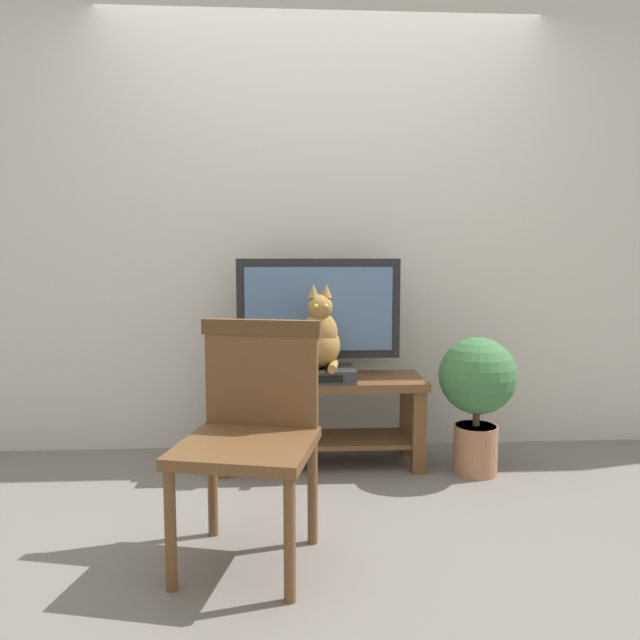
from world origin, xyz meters
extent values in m
plane|color=slate|center=(0.00, 0.00, 0.00)|extent=(12.00, 12.00, 0.00)
cube|color=beige|center=(0.00, 0.86, 1.40)|extent=(7.00, 0.12, 2.80)
cube|color=brown|center=(-0.03, 0.48, 0.46)|extent=(1.12, 0.41, 0.04)
cube|color=brown|center=(-0.54, 0.32, 0.22)|extent=(0.07, 0.07, 0.44)
cube|color=brown|center=(0.48, 0.32, 0.22)|extent=(0.07, 0.07, 0.44)
cube|color=brown|center=(-0.54, 0.63, 0.22)|extent=(0.07, 0.07, 0.44)
cube|color=brown|center=(0.48, 0.63, 0.22)|extent=(0.07, 0.07, 0.44)
cube|color=brown|center=(-0.03, 0.48, 0.14)|extent=(1.02, 0.33, 0.02)
cube|color=black|center=(-0.03, 0.56, 0.50)|extent=(0.37, 0.20, 0.03)
cube|color=black|center=(-0.03, 0.56, 0.54)|extent=(0.06, 0.04, 0.07)
cube|color=black|center=(-0.03, 0.56, 0.85)|extent=(0.89, 0.05, 0.54)
cube|color=#4C6B93|center=(-0.03, 0.53, 0.85)|extent=(0.80, 0.01, 0.45)
sphere|color=#2672F2|center=(0.39, 0.52, 0.60)|extent=(0.01, 0.01, 0.01)
cube|color=#2D2D30|center=(-0.03, 0.41, 0.52)|extent=(0.36, 0.28, 0.07)
cube|color=black|center=(-0.03, 0.27, 0.52)|extent=(0.22, 0.01, 0.03)
ellipsoid|color=olive|center=(-0.03, 0.41, 0.67)|extent=(0.21, 0.23, 0.23)
ellipsoid|color=olive|center=(-0.03, 0.38, 0.74)|extent=(0.18, 0.15, 0.21)
sphere|color=olive|center=(-0.03, 0.37, 0.87)|extent=(0.13, 0.13, 0.13)
cone|color=olive|center=(-0.07, 0.37, 0.96)|extent=(0.06, 0.06, 0.07)
cone|color=olive|center=(0.00, 0.37, 0.96)|extent=(0.06, 0.06, 0.07)
sphere|color=#B2C64C|center=(-0.06, 0.31, 0.88)|extent=(0.02, 0.02, 0.02)
sphere|color=#B2C64C|center=(-0.01, 0.31, 0.88)|extent=(0.02, 0.02, 0.02)
cylinder|color=olive|center=(0.03, 0.33, 0.57)|extent=(0.07, 0.19, 0.04)
cylinder|color=brown|center=(-0.60, -0.73, 0.21)|extent=(0.04, 0.04, 0.43)
cylinder|color=brown|center=(-0.20, -0.82, 0.21)|extent=(0.04, 0.04, 0.43)
cylinder|color=brown|center=(-0.51, -0.33, 0.21)|extent=(0.04, 0.04, 0.43)
cylinder|color=brown|center=(-0.11, -0.42, 0.21)|extent=(0.04, 0.04, 0.43)
cube|color=brown|center=(-0.36, -0.57, 0.45)|extent=(0.57, 0.57, 0.04)
cube|color=brown|center=(-0.31, -0.36, 0.68)|extent=(0.44, 0.14, 0.42)
cube|color=#4D331C|center=(-0.31, -0.36, 0.86)|extent=(0.47, 0.15, 0.06)
cube|color=#2D2D33|center=(-0.43, 0.47, 0.50)|extent=(0.19, 0.18, 0.03)
cube|color=beige|center=(-0.43, 0.47, 0.53)|extent=(0.18, 0.16, 0.03)
cube|color=#33477A|center=(-0.41, 0.47, 0.56)|extent=(0.21, 0.14, 0.03)
cube|color=#B2332D|center=(-0.42, 0.48, 0.59)|extent=(0.25, 0.20, 0.04)
cylinder|color=#9E6B4C|center=(0.78, 0.30, 0.13)|extent=(0.23, 0.23, 0.25)
cylinder|color=#332319|center=(0.78, 0.30, 0.24)|extent=(0.21, 0.21, 0.02)
cylinder|color=#4C3823|center=(0.78, 0.30, 0.31)|extent=(0.04, 0.04, 0.11)
sphere|color=#386B3D|center=(0.78, 0.30, 0.52)|extent=(0.40, 0.40, 0.40)
camera|label=1|loc=(-0.21, -2.69, 1.13)|focal=33.64mm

